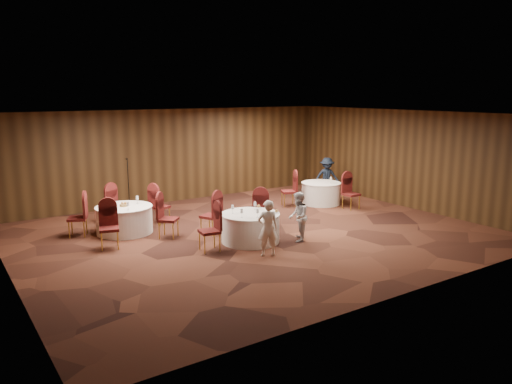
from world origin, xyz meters
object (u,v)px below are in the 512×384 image
mic_stand (129,197)px  woman_a (268,228)px  table_left (124,219)px  table_main (250,227)px  table_right (321,193)px  woman_b (298,217)px  man_c (327,177)px

mic_stand → woman_a: mic_stand is taller
mic_stand → table_left: bearing=-112.9°
table_main → woman_a: woman_a is taller
table_right → woman_b: bearing=-138.6°
table_main → woman_b: (1.06, -0.62, 0.27)m
table_left → woman_b: size_ratio=1.19×
table_right → woman_a: woman_a is taller
woman_a → man_c: (5.69, 4.35, 0.04)m
table_right → woman_a: 5.86m
woman_a → table_main: bearing=-81.5°
table_right → mic_stand: size_ratio=0.77×
table_left → man_c: 7.85m
table_left → man_c: (7.82, 0.59, 0.34)m
table_main → table_left: bearing=132.9°
table_right → mic_stand: bearing=158.2°
table_left → woman_b: bearing=-42.8°
table_right → table_left: bearing=177.9°
mic_stand → woman_a: size_ratio=1.30×
table_main → table_right: (4.41, 2.33, -0.00)m
table_left → woman_a: bearing=-60.5°
mic_stand → man_c: size_ratio=1.23×
table_left → table_main: bearing=-47.1°
table_main → table_right: size_ratio=1.12×
table_left → mic_stand: bearing=67.1°
woman_a → man_c: man_c is taller
woman_b → woman_a: bearing=-27.0°
man_c → woman_b: bearing=-108.2°
woman_a → woman_b: bearing=-135.7°
table_right → mic_stand: (-5.92, 2.36, 0.15)m
table_main → woman_a: 1.24m
table_left → mic_stand: 2.30m
table_left → table_right: 6.82m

